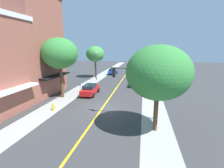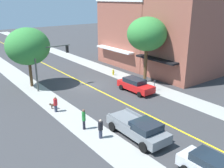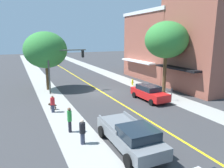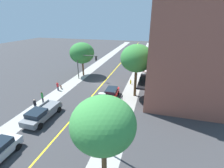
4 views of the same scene
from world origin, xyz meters
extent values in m
plane|color=#38383A|center=(0.00, 0.00, 0.00)|extent=(140.00, 140.00, 0.00)
cube|color=#9E9E99|center=(-6.12, 0.00, 0.00)|extent=(2.79, 126.00, 0.01)
cube|color=#9E9E99|center=(6.12, 0.00, 0.00)|extent=(2.79, 126.00, 0.01)
cube|color=yellow|center=(0.00, 0.00, 0.00)|extent=(0.20, 126.00, 0.00)
cube|color=#935142|center=(-13.74, -4.96, 5.10)|extent=(10.09, 10.91, 10.20)
cube|color=silver|center=(-13.74, -4.96, 10.45)|extent=(10.39, 11.21, 0.50)
cube|color=silver|center=(-8.14, -4.96, 2.94)|extent=(1.11, 8.29, 0.24)
cube|color=#935142|center=(-13.74, 4.13, 7.27)|extent=(9.99, 8.75, 14.53)
cube|color=black|center=(-8.15, 4.13, 3.04)|extent=(1.20, 6.65, 0.24)
cylinder|color=brown|center=(-6.91, 3.43, 2.24)|extent=(0.43, 0.43, 4.48)
ellipsoid|color=#337F38|center=(-6.91, 3.43, 6.39)|extent=(5.08, 5.08, 4.32)
cylinder|color=brown|center=(5.91, -4.00, 1.57)|extent=(0.37, 0.37, 3.13)
ellipsoid|color=#337F38|center=(5.91, -4.00, 5.14)|extent=(5.35, 5.35, 4.55)
cylinder|color=yellow|center=(-5.39, -1.61, 0.34)|extent=(0.24, 0.24, 0.69)
sphere|color=yellow|center=(-5.39, -1.61, 0.76)|extent=(0.22, 0.22, 0.22)
cylinder|color=yellow|center=(-5.56, -1.61, 0.38)|extent=(0.10, 0.10, 0.10)
cylinder|color=yellow|center=(-5.22, -1.61, 0.38)|extent=(0.10, 0.10, 0.10)
cylinder|color=#4C4C51|center=(-5.43, 6.60, 0.53)|extent=(0.07, 0.07, 1.06)
cube|color=#2D2D33|center=(-5.43, 6.60, 1.19)|extent=(0.12, 0.18, 0.26)
cylinder|color=#474C47|center=(5.98, -1.73, 2.86)|extent=(0.20, 0.20, 5.71)
cylinder|color=#474C47|center=(3.68, -1.73, 5.18)|extent=(4.60, 0.14, 0.14)
cube|color=black|center=(1.79, -1.73, 4.68)|extent=(0.26, 0.32, 0.90)
sphere|color=red|center=(1.79, -1.73, 4.98)|extent=(0.20, 0.20, 0.20)
sphere|color=yellow|center=(1.79, -1.73, 4.68)|extent=(0.20, 0.20, 0.20)
sphere|color=green|center=(1.79, -1.73, 4.38)|extent=(0.20, 0.20, 0.20)
cube|color=red|center=(-3.33, 5.53, 0.70)|extent=(1.98, 4.82, 0.77)
cube|color=#19232D|center=(-3.32, 5.29, 1.35)|extent=(1.69, 2.62, 0.52)
cylinder|color=black|center=(-4.30, 7.07, 0.32)|extent=(0.24, 0.65, 0.64)
cylinder|color=black|center=(-2.47, 7.13, 0.32)|extent=(0.24, 0.65, 0.64)
cylinder|color=black|center=(-4.20, 3.93, 0.32)|extent=(0.24, 0.65, 0.64)
cylinder|color=black|center=(-2.37, 3.99, 0.32)|extent=(0.24, 0.65, 0.64)
cube|color=slate|center=(3.60, 13.35, 0.76)|extent=(2.21, 5.71, 0.72)
cube|color=#19232D|center=(3.62, 14.37, 1.40)|extent=(1.97, 2.08, 0.56)
cube|color=slate|center=(2.61, 12.23, 1.24)|extent=(0.16, 2.95, 0.24)
cube|color=slate|center=(4.54, 12.19, 1.24)|extent=(0.16, 2.95, 0.24)
cylinder|color=black|center=(2.59, 15.30, 0.40)|extent=(0.30, 0.81, 0.80)
cylinder|color=black|center=(4.69, 15.25, 0.40)|extent=(0.30, 0.81, 0.80)
cylinder|color=black|center=(2.51, 11.44, 0.40)|extent=(0.30, 0.81, 0.80)
cylinder|color=black|center=(4.61, 11.40, 0.40)|extent=(0.30, 0.81, 0.80)
cylinder|color=#33384C|center=(6.08, 11.76, 0.38)|extent=(0.29, 0.29, 0.75)
cylinder|color=black|center=(6.08, 11.76, 1.09)|extent=(0.38, 0.38, 0.69)
sphere|color=beige|center=(6.08, 11.76, 1.54)|extent=(0.21, 0.21, 0.21)
cylinder|color=black|center=(6.40, 9.71, 0.42)|extent=(0.24, 0.24, 0.85)
cylinder|color=#288C38|center=(6.40, 9.71, 1.23)|extent=(0.31, 0.31, 0.77)
sphere|color=brown|center=(6.40, 9.71, 1.74)|extent=(0.24, 0.24, 0.24)
cylinder|color=#33384C|center=(6.80, 4.99, 0.36)|extent=(0.29, 0.29, 0.72)
cylinder|color=red|center=(6.80, 4.99, 1.04)|extent=(0.39, 0.39, 0.65)
sphere|color=#936B4C|center=(6.80, 4.99, 1.47)|extent=(0.20, 0.20, 0.20)
ellipsoid|color=#4C3828|center=(6.65, 4.22, 0.42)|extent=(0.72, 0.63, 0.29)
sphere|color=#4C3828|center=(6.94, 4.01, 0.50)|extent=(0.24, 0.24, 0.24)
cylinder|color=#4C3828|center=(6.84, 4.09, 0.13)|extent=(0.10, 0.10, 0.27)
cylinder|color=#4C3828|center=(6.46, 4.36, 0.13)|extent=(0.10, 0.10, 0.27)
camera|label=1|loc=(4.72, -17.45, 7.11)|focal=25.63mm
camera|label=2|loc=(16.12, 26.55, 10.72)|focal=40.42mm
camera|label=3|loc=(9.60, 23.78, 6.69)|focal=33.86mm
camera|label=4|loc=(-9.65, 28.07, 12.04)|focal=25.73mm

